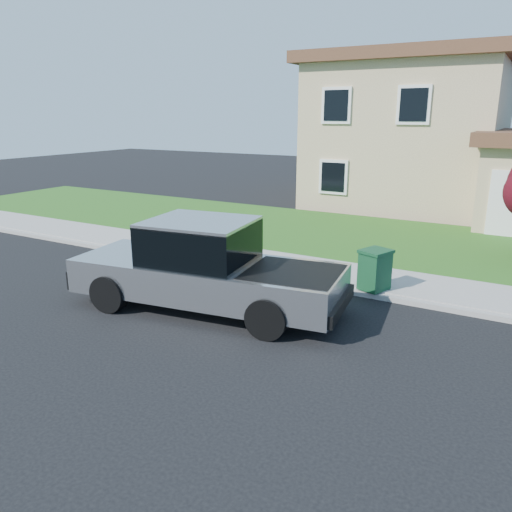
# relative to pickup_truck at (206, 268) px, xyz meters

# --- Properties ---
(ground) EXTENTS (80.00, 80.00, 0.00)m
(ground) POSITION_rel_pickup_truck_xyz_m (0.53, -0.37, -0.95)
(ground) COLOR black
(ground) RESTS_ON ground
(curb) EXTENTS (40.00, 0.20, 0.12)m
(curb) POSITION_rel_pickup_truck_xyz_m (1.53, 2.53, -0.89)
(curb) COLOR gray
(curb) RESTS_ON ground
(sidewalk) EXTENTS (40.00, 2.00, 0.15)m
(sidewalk) POSITION_rel_pickup_truck_xyz_m (1.53, 3.63, -0.88)
(sidewalk) COLOR gray
(sidewalk) RESTS_ON ground
(lawn) EXTENTS (40.00, 7.00, 0.10)m
(lawn) POSITION_rel_pickup_truck_xyz_m (1.53, 8.13, -0.90)
(lawn) COLOR #185117
(lawn) RESTS_ON ground
(house) EXTENTS (14.00, 11.30, 6.85)m
(house) POSITION_rel_pickup_truck_xyz_m (1.84, 16.01, 2.22)
(house) COLOR tan
(house) RESTS_ON ground
(pickup_truck) EXTENTS (6.42, 2.90, 2.04)m
(pickup_truck) POSITION_rel_pickup_truck_xyz_m (0.00, 0.00, 0.00)
(pickup_truck) COLOR black
(pickup_truck) RESTS_ON ground
(woman) EXTENTS (0.61, 0.46, 1.64)m
(woman) POSITION_rel_pickup_truck_xyz_m (-0.97, 1.36, -0.18)
(woman) COLOR tan
(woman) RESTS_ON ground
(trash_bin) EXTENTS (0.81, 0.86, 0.99)m
(trash_bin) POSITION_rel_pickup_truck_xyz_m (3.04, 2.73, -0.30)
(trash_bin) COLOR #103E21
(trash_bin) RESTS_ON sidewalk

